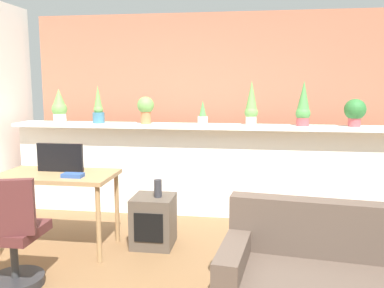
% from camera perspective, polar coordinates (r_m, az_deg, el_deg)
% --- Properties ---
extents(divider_wall, '(4.57, 0.16, 1.08)m').
position_cam_1_polar(divider_wall, '(4.91, 1.13, -3.93)').
color(divider_wall, white).
rests_on(divider_wall, ground).
extents(plant_shelf, '(4.57, 0.39, 0.04)m').
position_cam_1_polar(plant_shelf, '(4.78, 1.09, 2.52)').
color(plant_shelf, white).
rests_on(plant_shelf, divider_wall).
extents(brick_wall_behind, '(4.57, 0.10, 2.50)m').
position_cam_1_polar(brick_wall_behind, '(5.40, 1.96, 4.83)').
color(brick_wall_behind, '#AD664C').
rests_on(brick_wall_behind, ground).
extents(potted_plant_0, '(0.19, 0.19, 0.42)m').
position_cam_1_polar(potted_plant_0, '(5.29, -18.21, 5.05)').
color(potted_plant_0, silver).
rests_on(potted_plant_0, plant_shelf).
extents(potted_plant_1, '(0.14, 0.14, 0.46)m').
position_cam_1_polar(potted_plant_1, '(5.07, -13.08, 4.98)').
color(potted_plant_1, '#386B84').
rests_on(potted_plant_1, plant_shelf).
extents(potted_plant_2, '(0.20, 0.20, 0.32)m').
position_cam_1_polar(potted_plant_2, '(4.90, -6.55, 5.10)').
color(potted_plant_2, '#C66B42').
rests_on(potted_plant_2, plant_shelf).
extents(potted_plant_3, '(0.12, 0.12, 0.28)m').
position_cam_1_polar(potted_plant_3, '(4.78, 1.52, 4.19)').
color(potted_plant_3, silver).
rests_on(potted_plant_3, plant_shelf).
extents(potted_plant_4, '(0.16, 0.16, 0.52)m').
position_cam_1_polar(potted_plant_4, '(4.75, 8.38, 5.54)').
color(potted_plant_4, silver).
rests_on(potted_plant_4, plant_shelf).
extents(potted_plant_5, '(0.17, 0.17, 0.52)m').
position_cam_1_polar(potted_plant_5, '(4.77, 15.43, 5.24)').
color(potted_plant_5, '#B7474C').
rests_on(potted_plant_5, plant_shelf).
extents(potted_plant_6, '(0.24, 0.24, 0.31)m').
position_cam_1_polar(potted_plant_6, '(4.89, 22.00, 4.33)').
color(potted_plant_6, '#B7474C').
rests_on(potted_plant_6, plant_shelf).
extents(desk, '(1.10, 0.60, 0.75)m').
position_cam_1_polar(desk, '(4.09, -18.46, -5.10)').
color(desk, '#99754C').
rests_on(desk, ground).
extents(tv_monitor, '(0.46, 0.04, 0.28)m').
position_cam_1_polar(tv_monitor, '(4.12, -18.11, -1.83)').
color(tv_monitor, black).
rests_on(tv_monitor, desk).
extents(office_chair, '(0.50, 0.50, 0.91)m').
position_cam_1_polar(office_chair, '(3.50, -24.17, -12.45)').
color(office_chair, '#262628').
rests_on(office_chair, ground).
extents(side_cube_shelf, '(0.40, 0.41, 0.50)m').
position_cam_1_polar(side_cube_shelf, '(4.09, -5.46, -10.76)').
color(side_cube_shelf, '#4C4238').
rests_on(side_cube_shelf, ground).
extents(vase_on_shelf, '(0.08, 0.08, 0.17)m').
position_cam_1_polar(vase_on_shelf, '(3.97, -4.83, -6.25)').
color(vase_on_shelf, '#2D2D33').
rests_on(vase_on_shelf, side_cube_shelf).
extents(book_on_desk, '(0.19, 0.11, 0.04)m').
position_cam_1_polar(book_on_desk, '(3.86, -16.46, -4.25)').
color(book_on_desk, '#2D4C8C').
rests_on(book_on_desk, desk).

